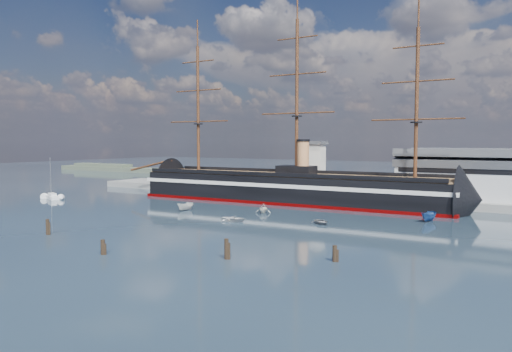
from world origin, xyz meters
The scene contains 15 objects.
ground centered at (0.00, 40.00, 0.00)m, with size 600.00×600.00×0.00m, color #15222E.
quay centered at (10.00, 76.00, 0.00)m, with size 180.00×18.00×2.00m, color slate.
quay_tower centered at (3.00, 73.00, 9.75)m, with size 5.00×5.00×15.00m.
shoreline centered at (-139.23, 135.00, 1.45)m, with size 120.00×10.00×4.00m.
warship centered at (-0.85, 60.00, 4.04)m, with size 113.09×18.67×53.94m.
sailboat centered at (-62.16, 30.31, 0.78)m, with size 7.91×5.11×12.24m.
motorboat_a centered at (-13.24, 32.00, 0.00)m, with size 6.01×2.20×2.40m, color silver.
motorboat_b centered at (5.96, 24.72, 0.00)m, with size 3.34×1.33×1.56m, color silver.
motorboat_d centered at (5.07, 38.57, 0.00)m, with size 6.69×2.90×2.45m, color silver.
motorboat_e centered at (23.26, 31.28, 0.00)m, with size 2.86×1.14×1.34m, color slate.
motorboat_f centered at (41.42, 45.93, 0.00)m, with size 6.56×2.41×2.62m, color navy.
piling_near_left centered at (-14.35, -5.56, 0.00)m, with size 0.64×0.64×3.55m, color black.
piling_near_mid centered at (6.76, -11.32, 0.00)m, with size 0.64×0.64×3.00m, color black.
piling_near_right centered at (24.22, -3.95, 0.00)m, with size 0.64×0.64×3.70m, color black.
piling_far_right centered at (38.11, 2.82, 0.00)m, with size 0.64×0.64×3.03m, color black.
Camera 1 is at (65.05, -62.08, 17.06)m, focal length 35.00 mm.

